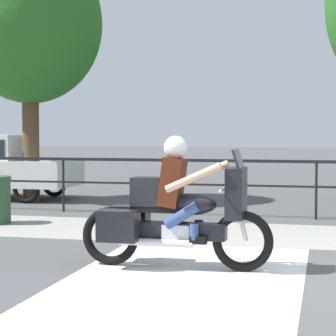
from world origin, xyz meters
TOP-DOWN VIEW (x-y plane):
  - ground_plane at (0.00, 0.00)m, footprint 120.00×120.00m
  - sidewalk_band at (0.00, 3.40)m, footprint 44.00×2.40m
  - crosswalk_band at (-1.37, -0.20)m, footprint 2.65×6.00m
  - fence_railing at (0.00, 5.47)m, footprint 36.00×0.05m
  - motorcycle at (-1.63, 0.57)m, footprint 2.38×0.76m
  - tree_behind_car at (-6.56, 7.04)m, footprint 3.38×3.38m

SIDE VIEW (x-z plane):
  - ground_plane at x=0.00m, z-range 0.00..0.00m
  - crosswalk_band at x=-1.37m, z-range 0.00..0.01m
  - sidewalk_band at x=0.00m, z-range 0.00..0.01m
  - motorcycle at x=-1.63m, z-range -0.10..1.51m
  - fence_railing at x=0.00m, z-range 0.32..1.45m
  - tree_behind_car at x=-6.56m, z-range 1.13..7.15m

